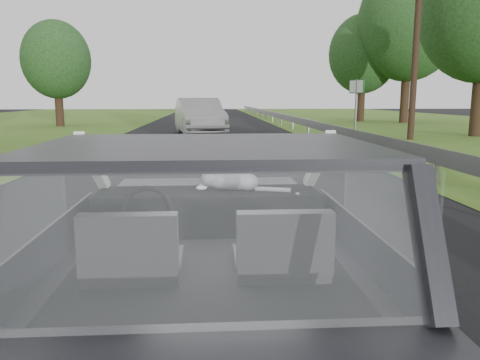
{
  "coord_description": "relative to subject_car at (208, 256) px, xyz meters",
  "views": [
    {
      "loc": [
        0.02,
        -2.7,
        1.66
      ],
      "look_at": [
        0.23,
        0.56,
        1.09
      ],
      "focal_mm": 35.0,
      "sensor_mm": 36.0,
      "label": 1
    }
  ],
  "objects": [
    {
      "name": "guardrail",
      "position": [
        4.3,
        10.0,
        -0.15
      ],
      "size": [
        0.05,
        90.0,
        0.32
      ],
      "primitive_type": "cube",
      "color": "gray",
      "rests_on": "ground"
    },
    {
      "name": "utility_pole",
      "position": [
        8.09,
        15.67,
        3.16
      ],
      "size": [
        0.33,
        0.33,
        7.76
      ],
      "primitive_type": "cylinder",
      "rotation": [
        0.0,
        0.0,
        -0.39
      ],
      "color": "#362419",
      "rests_on": "ground"
    },
    {
      "name": "passenger_seat",
      "position": [
        0.4,
        -0.29,
        0.16
      ],
      "size": [
        0.5,
        0.72,
        0.42
      ],
      "primitive_type": "cube",
      "color": "black",
      "rests_on": "subject_car"
    },
    {
      "name": "tree_3",
      "position": [
        13.16,
        28.48,
        4.32
      ],
      "size": [
        8.02,
        8.02,
        10.1
      ],
      "primitive_type": null,
      "rotation": [
        0.0,
        0.0,
        0.23
      ],
      "color": "black",
      "rests_on": "ground"
    },
    {
      "name": "subject_car",
      "position": [
        0.0,
        0.0,
        0.0
      ],
      "size": [
        1.8,
        4.0,
        1.45
      ],
      "primitive_type": "cube",
      "color": "black",
      "rests_on": "ground"
    },
    {
      "name": "dashboard",
      "position": [
        0.0,
        0.62,
        0.12
      ],
      "size": [
        1.58,
        0.45,
        0.3
      ],
      "primitive_type": "cube",
      "color": "black",
      "rests_on": "subject_car"
    },
    {
      "name": "highway_sign",
      "position": [
        6.36,
        17.43,
        0.5
      ],
      "size": [
        0.43,
        0.95,
        2.45
      ],
      "primitive_type": "cube",
      "rotation": [
        0.0,
        0.0,
        0.35
      ],
      "color": "#174C20",
      "rests_on": "ground"
    },
    {
      "name": "tree_6",
      "position": [
        -8.88,
        25.97,
        2.25
      ],
      "size": [
        4.22,
        4.22,
        5.95
      ],
      "primitive_type": null,
      "rotation": [
        0.0,
        0.0,
        -0.08
      ],
      "color": "black",
      "rests_on": "ground"
    },
    {
      "name": "driver_seat",
      "position": [
        -0.4,
        -0.29,
        0.16
      ],
      "size": [
        0.5,
        0.72,
        0.42
      ],
      "primitive_type": "cube",
      "color": "black",
      "rests_on": "subject_car"
    },
    {
      "name": "other_car",
      "position": [
        -0.44,
        18.51,
        0.11
      ],
      "size": [
        2.79,
        5.33,
        1.67
      ],
      "primitive_type": "imported",
      "rotation": [
        0.0,
        0.0,
        0.16
      ],
      "color": "silver",
      "rests_on": "ground"
    },
    {
      "name": "tree_2",
      "position": [
        10.87,
        30.57,
        2.91
      ],
      "size": [
        6.11,
        6.11,
        7.27
      ],
      "primitive_type": null,
      "rotation": [
        0.0,
        0.0,
        -0.34
      ],
      "color": "black",
      "rests_on": "ground"
    },
    {
      "name": "cat",
      "position": [
        0.16,
        0.64,
        0.35
      ],
      "size": [
        0.55,
        0.27,
        0.24
      ],
      "primitive_type": "ellipsoid",
      "rotation": [
        0.0,
        0.0,
        -0.21
      ],
      "color": "gray",
      "rests_on": "dashboard"
    },
    {
      "name": "steering_wheel",
      "position": [
        -0.4,
        0.33,
        0.2
      ],
      "size": [
        0.36,
        0.36,
        0.04
      ],
      "primitive_type": "torus",
      "color": "black",
      "rests_on": "dashboard"
    }
  ]
}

